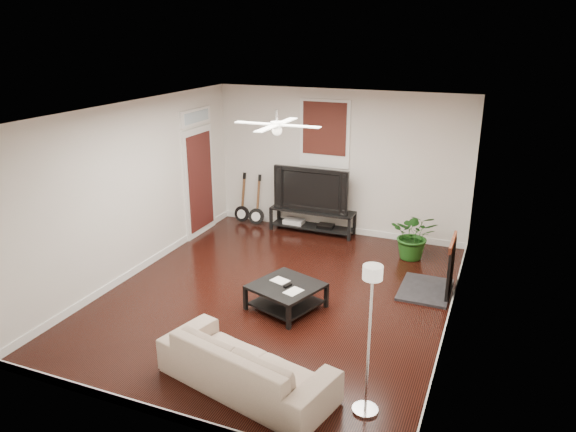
% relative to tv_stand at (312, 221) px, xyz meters
% --- Properties ---
extents(room, '(5.01, 6.01, 2.81)m').
position_rel_tv_stand_xyz_m(room, '(0.45, -2.78, 1.16)').
color(room, black).
rests_on(room, ground).
extents(brick_accent, '(0.02, 2.20, 2.80)m').
position_rel_tv_stand_xyz_m(brick_accent, '(2.94, -1.78, 1.16)').
color(brick_accent, brown).
rests_on(brick_accent, floor).
extents(fireplace, '(0.80, 1.10, 0.92)m').
position_rel_tv_stand_xyz_m(fireplace, '(2.65, -1.78, 0.22)').
color(fireplace, black).
rests_on(fireplace, floor).
extents(window_back, '(1.00, 0.06, 1.30)m').
position_rel_tv_stand_xyz_m(window_back, '(0.15, 0.19, 1.71)').
color(window_back, '#3F1A11').
rests_on(window_back, wall_back).
extents(door_left, '(0.08, 1.00, 2.50)m').
position_rel_tv_stand_xyz_m(door_left, '(-2.01, -0.88, 1.01)').
color(door_left, white).
rests_on(door_left, wall_left).
extents(tv_stand, '(1.68, 0.45, 0.47)m').
position_rel_tv_stand_xyz_m(tv_stand, '(0.00, 0.00, 0.00)').
color(tv_stand, black).
rests_on(tv_stand, floor).
extents(tv, '(1.51, 0.20, 0.87)m').
position_rel_tv_stand_xyz_m(tv, '(-0.00, 0.02, 0.67)').
color(tv, black).
rests_on(tv, tv_stand).
extents(coffee_table, '(1.12, 1.12, 0.37)m').
position_rel_tv_stand_xyz_m(coffee_table, '(0.72, -3.10, -0.05)').
color(coffee_table, black).
rests_on(coffee_table, floor).
extents(sofa, '(2.21, 1.30, 0.61)m').
position_rel_tv_stand_xyz_m(sofa, '(1.00, -4.96, 0.07)').
color(sofa, tan).
rests_on(sofa, floor).
extents(floor_lamp, '(0.34, 0.34, 1.69)m').
position_rel_tv_stand_xyz_m(floor_lamp, '(2.35, -4.86, 0.61)').
color(floor_lamp, white).
rests_on(floor_lamp, floor).
extents(potted_plant, '(0.85, 0.75, 0.88)m').
position_rel_tv_stand_xyz_m(potted_plant, '(2.09, -0.58, 0.20)').
color(potted_plant, '#1B5017').
rests_on(potted_plant, floor).
extents(guitar_left, '(0.33, 0.23, 1.05)m').
position_rel_tv_stand_xyz_m(guitar_left, '(-1.55, -0.03, 0.29)').
color(guitar_left, black).
rests_on(guitar_left, floor).
extents(guitar_right, '(0.34, 0.26, 1.05)m').
position_rel_tv_stand_xyz_m(guitar_right, '(-1.20, -0.06, 0.29)').
color(guitar_right, black).
rests_on(guitar_right, floor).
extents(ceiling_fan, '(1.24, 1.24, 0.32)m').
position_rel_tv_stand_xyz_m(ceiling_fan, '(0.45, -2.78, 2.36)').
color(ceiling_fan, white).
rests_on(ceiling_fan, ceiling).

